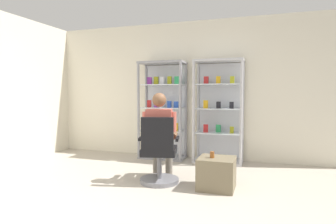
% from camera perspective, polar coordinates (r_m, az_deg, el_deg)
% --- Properties ---
extents(ground_plane, '(7.20, 7.20, 0.00)m').
position_cam_1_polar(ground_plane, '(3.23, -8.37, -19.65)').
color(ground_plane, '#B2A899').
extents(back_wall, '(6.00, 0.10, 2.70)m').
position_cam_1_polar(back_wall, '(5.81, 5.01, 4.33)').
color(back_wall, silver).
rests_on(back_wall, ground).
extents(display_cabinet_left, '(0.90, 0.45, 1.90)m').
position_cam_1_polar(display_cabinet_left, '(5.74, -0.92, 0.53)').
color(display_cabinet_left, gray).
rests_on(display_cabinet_left, ground).
extents(display_cabinet_right, '(0.90, 0.45, 1.90)m').
position_cam_1_polar(display_cabinet_right, '(5.48, 10.00, 0.28)').
color(display_cabinet_right, '#B7B7BC').
rests_on(display_cabinet_right, ground).
extents(office_chair, '(0.61, 0.58, 0.96)m').
position_cam_1_polar(office_chair, '(4.13, -1.82, -8.71)').
color(office_chair, slate).
rests_on(office_chair, ground).
extents(seated_shopkeeper, '(0.55, 0.61, 1.29)m').
position_cam_1_polar(seated_shopkeeper, '(4.24, -1.53, -4.03)').
color(seated_shopkeeper, slate).
rests_on(seated_shopkeeper, ground).
extents(storage_crate, '(0.48, 0.47, 0.42)m').
position_cam_1_polar(storage_crate, '(4.02, 9.56, -11.82)').
color(storage_crate, '#72664C').
rests_on(storage_crate, ground).
extents(tea_glass, '(0.06, 0.06, 0.09)m').
position_cam_1_polar(tea_glass, '(3.94, 8.71, -8.33)').
color(tea_glass, brown).
rests_on(tea_glass, storage_crate).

